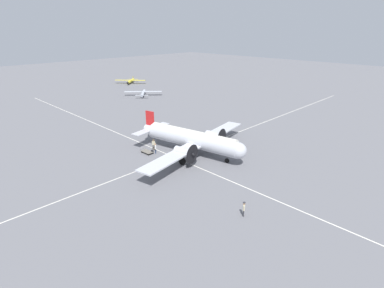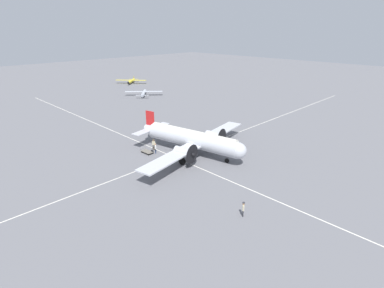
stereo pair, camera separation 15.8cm
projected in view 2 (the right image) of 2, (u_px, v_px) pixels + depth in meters
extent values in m
plane|color=slate|center=(192.00, 153.00, 47.24)|extent=(300.00, 300.00, 0.00)
cube|color=silver|center=(178.00, 159.00, 45.29)|extent=(120.00, 0.16, 0.01)
cube|color=silver|center=(187.00, 152.00, 47.92)|extent=(0.16, 120.00, 0.01)
cylinder|color=silver|center=(192.00, 140.00, 46.40)|extent=(16.10, 5.34, 2.45)
cylinder|color=silver|center=(192.00, 136.00, 46.16)|extent=(15.20, 4.47, 1.72)
sphere|color=silver|center=(238.00, 151.00, 42.20)|extent=(2.33, 2.33, 2.33)
cylinder|color=silver|center=(153.00, 130.00, 50.55)|extent=(3.30, 1.90, 1.35)
cube|color=red|center=(150.00, 119.00, 50.24)|extent=(1.74, 0.46, 2.82)
cube|color=silver|center=(151.00, 129.00, 50.72)|extent=(2.99, 8.11, 0.10)
cube|color=silver|center=(198.00, 143.00, 45.90)|extent=(7.05, 24.92, 0.20)
cylinder|color=silver|center=(214.00, 136.00, 49.00)|extent=(2.92, 1.83, 1.35)
cylinder|color=black|center=(222.00, 137.00, 48.21)|extent=(0.56, 2.79, 2.84)
sphere|color=black|center=(223.00, 137.00, 48.14)|extent=(0.47, 0.47, 0.47)
cylinder|color=silver|center=(184.00, 152.00, 42.50)|extent=(2.92, 1.83, 1.35)
cylinder|color=black|center=(192.00, 154.00, 41.71)|extent=(0.56, 2.79, 2.84)
sphere|color=black|center=(193.00, 155.00, 41.64)|extent=(0.47, 0.47, 0.47)
cylinder|color=#4C4C51|center=(212.00, 141.00, 49.51)|extent=(0.18, 0.18, 0.95)
cylinder|color=black|center=(212.00, 144.00, 49.68)|extent=(1.14, 0.50, 1.10)
cylinder|color=#4C4C51|center=(182.00, 158.00, 43.01)|extent=(0.18, 0.18, 0.95)
cylinder|color=black|center=(182.00, 161.00, 43.18)|extent=(1.14, 0.50, 1.10)
cylinder|color=#4C4C51|center=(227.00, 158.00, 43.68)|extent=(0.14, 0.14, 0.87)
cylinder|color=black|center=(227.00, 161.00, 43.84)|extent=(0.72, 0.31, 0.70)
cylinder|color=#2D2D33|center=(243.00, 212.00, 31.46)|extent=(0.12, 0.12, 0.80)
cylinder|color=#2D2D33|center=(243.00, 214.00, 31.25)|extent=(0.12, 0.12, 0.80)
cube|color=beige|center=(243.00, 207.00, 31.10)|extent=(0.38, 0.42, 0.60)
sphere|color=tan|center=(244.00, 204.00, 30.94)|extent=(0.27, 0.27, 0.27)
cylinder|color=beige|center=(243.00, 206.00, 31.33)|extent=(0.09, 0.09, 0.57)
cylinder|color=beige|center=(243.00, 209.00, 30.89)|extent=(0.09, 0.09, 0.57)
cube|color=maroon|center=(244.00, 207.00, 31.06)|extent=(0.04, 0.04, 0.38)
cylinder|color=#2D2D33|center=(244.00, 203.00, 30.90)|extent=(0.39, 0.39, 0.07)
cylinder|color=navy|center=(155.00, 151.00, 47.26)|extent=(0.12, 0.12, 0.80)
cylinder|color=navy|center=(156.00, 151.00, 47.05)|extent=(0.12, 0.12, 0.80)
cube|color=white|center=(155.00, 147.00, 46.90)|extent=(0.42, 0.34, 0.60)
sphere|color=tan|center=(155.00, 144.00, 46.74)|extent=(0.27, 0.27, 0.27)
cylinder|color=white|center=(155.00, 146.00, 47.12)|extent=(0.09, 0.09, 0.57)
cylinder|color=white|center=(156.00, 148.00, 46.70)|extent=(0.09, 0.09, 0.57)
cylinder|color=#473D2D|center=(153.00, 147.00, 48.41)|extent=(0.13, 0.13, 0.89)
cylinder|color=#473D2D|center=(155.00, 148.00, 48.31)|extent=(0.13, 0.13, 0.89)
cube|color=beige|center=(154.00, 143.00, 48.08)|extent=(0.47, 0.34, 0.67)
sphere|color=#8C6647|center=(153.00, 140.00, 47.91)|extent=(0.30, 0.30, 0.30)
cylinder|color=beige|center=(152.00, 143.00, 48.20)|extent=(0.10, 0.10, 0.63)
cylinder|color=beige|center=(155.00, 144.00, 47.99)|extent=(0.10, 0.10, 0.63)
cube|color=maroon|center=(154.00, 142.00, 48.14)|extent=(0.05, 0.03, 0.43)
cylinder|color=#473D2D|center=(153.00, 140.00, 47.86)|extent=(0.40, 0.40, 0.07)
cube|color=#232328|center=(152.00, 152.00, 47.12)|extent=(0.50, 0.16, 0.57)
cube|color=black|center=(152.00, 150.00, 47.01)|extent=(0.18, 0.11, 0.02)
cube|color=#6B665B|center=(147.00, 151.00, 47.21)|extent=(2.06, 1.12, 0.04)
cube|color=#6B665B|center=(143.00, 148.00, 47.76)|extent=(0.07, 1.07, 0.04)
cylinder|color=#6B665B|center=(146.00, 148.00, 48.14)|extent=(0.04, 0.04, 0.22)
cylinder|color=#6B665B|center=(141.00, 150.00, 47.46)|extent=(0.04, 0.04, 0.22)
cylinder|color=black|center=(152.00, 153.00, 47.06)|extent=(0.28, 0.07, 0.28)
cylinder|color=black|center=(148.00, 154.00, 46.48)|extent=(0.28, 0.07, 0.28)
cylinder|color=black|center=(146.00, 150.00, 48.06)|extent=(0.28, 0.07, 0.28)
cylinder|color=black|center=(142.00, 152.00, 47.48)|extent=(0.28, 0.07, 0.28)
cylinder|color=yellow|center=(131.00, 81.00, 106.61)|extent=(5.38, 6.08, 0.88)
sphere|color=black|center=(128.00, 83.00, 103.09)|extent=(0.80, 0.80, 0.80)
cube|color=yellow|center=(131.00, 80.00, 106.09)|extent=(8.99, 7.91, 0.08)
cube|color=yellow|center=(134.00, 78.00, 109.64)|extent=(0.46, 0.53, 1.15)
cube|color=yellow|center=(134.00, 79.00, 109.85)|extent=(3.06, 2.73, 0.04)
cylinder|color=black|center=(129.00, 84.00, 104.45)|extent=(0.24, 0.26, 0.28)
cylinder|color=#4C4C51|center=(129.00, 84.00, 104.41)|extent=(0.06, 0.06, 0.21)
cylinder|color=black|center=(134.00, 83.00, 107.16)|extent=(0.24, 0.26, 0.28)
cylinder|color=#4C4C51|center=(134.00, 82.00, 107.12)|extent=(0.06, 0.06, 0.21)
cylinder|color=black|center=(130.00, 83.00, 107.28)|extent=(0.24, 0.26, 0.28)
cylinder|color=#4C4C51|center=(130.00, 82.00, 107.24)|extent=(0.06, 0.06, 0.21)
cylinder|color=#B7BCC6|center=(144.00, 93.00, 86.96)|extent=(5.91, 5.54, 0.88)
sphere|color=black|center=(145.00, 91.00, 90.47)|extent=(0.79, 0.79, 0.79)
cube|color=#B7BCC6|center=(144.00, 92.00, 87.19)|extent=(8.16, 8.72, 0.08)
cube|color=#B7BCC6|center=(142.00, 93.00, 83.42)|extent=(0.51, 0.48, 1.15)
cube|color=#B7BCC6|center=(142.00, 95.00, 83.63)|extent=(2.80, 2.98, 0.04)
cylinder|color=black|center=(145.00, 94.00, 89.59)|extent=(0.26, 0.25, 0.28)
cylinder|color=#4C4C51|center=(145.00, 93.00, 89.55)|extent=(0.06, 0.06, 0.21)
cylinder|color=black|center=(141.00, 96.00, 86.80)|extent=(0.26, 0.25, 0.28)
cylinder|color=#4C4C51|center=(141.00, 95.00, 86.76)|extent=(0.06, 0.06, 0.21)
cylinder|color=black|center=(146.00, 96.00, 86.86)|extent=(0.26, 0.25, 0.28)
cylinder|color=#4C4C51|center=(146.00, 95.00, 86.82)|extent=(0.06, 0.06, 0.21)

